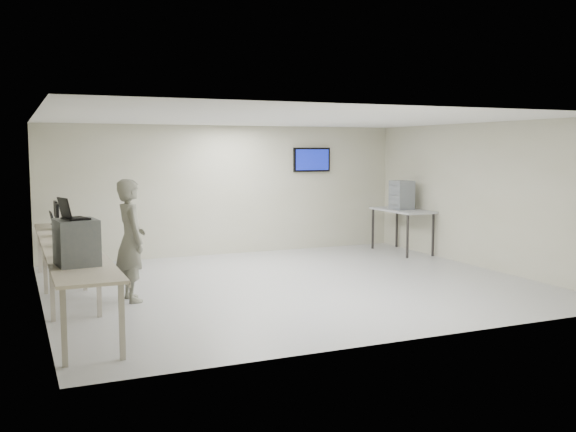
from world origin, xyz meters
name	(u,v)px	position (x,y,z in m)	size (l,w,h in m)	color
room	(293,201)	(0.03, 0.06, 1.41)	(8.01, 7.01, 2.81)	silver
workbench	(70,249)	(-3.59, 0.00, 0.83)	(0.76, 6.00, 0.90)	#BBAF94
equipment_box	(77,242)	(-3.65, -1.80, 1.18)	(0.47, 0.53, 0.56)	#5D5F61
laptop_on_box	(71,214)	(-3.70, -1.80, 1.52)	(0.36, 0.40, 0.27)	black
laptop_0	(76,251)	(-3.61, -1.15, 0.97)	(0.30, 0.35, 0.26)	black
laptop_1	(66,241)	(-3.64, -0.10, 0.97)	(0.28, 0.34, 0.26)	black
laptop_2	(63,231)	(-3.61, 1.02, 0.97)	(0.39, 0.42, 0.29)	black
laptop_3	(58,224)	(-3.62, 2.00, 0.98)	(0.34, 0.41, 0.31)	black
monitor_near	(57,212)	(-3.60, 2.45, 1.15)	(0.18, 0.42, 0.41)	black
monitor_far	(56,210)	(-3.60, 2.75, 1.16)	(0.19, 0.44, 0.43)	black
soldier	(131,240)	(-2.72, -0.11, 0.93)	(0.67, 0.44, 1.85)	#6E7057
side_table	(402,212)	(3.60, 2.13, 0.89)	(0.75, 1.61, 0.96)	#A2A4A6
storage_bins	(402,195)	(3.58, 2.13, 1.28)	(0.40, 0.45, 0.63)	gray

